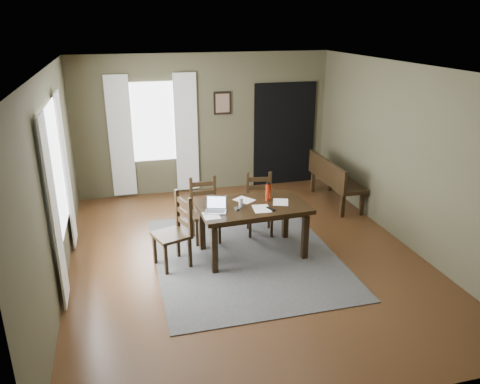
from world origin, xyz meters
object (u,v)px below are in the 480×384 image
object	(u,v)px
laptop	(216,207)
water_bottle	(268,192)
chair_back_right	(260,205)
dining_table	(253,211)
bench	(333,177)
chair_end	(175,232)
chair_back_left	(205,210)

from	to	relation	value
laptop	water_bottle	xyz separation A→B (m)	(0.83, 0.22, 0.08)
chair_back_right	water_bottle	world-z (taller)	water_bottle
dining_table	water_bottle	xyz separation A→B (m)	(0.27, 0.14, 0.22)
bench	water_bottle	world-z (taller)	water_bottle
chair_end	chair_back_right	xyz separation A→B (m)	(1.46, 0.74, -0.03)
dining_table	bench	world-z (taller)	bench
chair_back_left	chair_back_right	distance (m)	0.90
chair_back_right	bench	bearing A→B (deg)	37.34
chair_back_right	bench	xyz separation A→B (m)	(1.70, 0.87, 0.04)
chair_end	chair_back_right	bearing A→B (deg)	98.03
bench	laptop	world-z (taller)	laptop
bench	dining_table	bearing A→B (deg)	127.94
water_bottle	chair_back_right	bearing A→B (deg)	85.00
water_bottle	chair_end	bearing A→B (deg)	-173.15
dining_table	chair_end	world-z (taller)	chair_end
dining_table	laptop	distance (m)	0.58
chair_end	bench	world-z (taller)	chair_end
laptop	water_bottle	bearing A→B (deg)	33.01
laptop	chair_back_left	bearing A→B (deg)	109.81
chair_end	chair_back_right	distance (m)	1.63
chair_back_right	bench	size ratio (longest dim) A/B	0.63
dining_table	chair_back_left	xyz separation A→B (m)	(-0.58, 0.67, -0.20)
chair_back_right	laptop	xyz separation A→B (m)	(-0.88, -0.79, 0.36)
dining_table	water_bottle	bearing A→B (deg)	23.87
chair_back_right	water_bottle	size ratio (longest dim) A/B	3.51
bench	water_bottle	size ratio (longest dim) A/B	5.53
chair_end	chair_back_right	world-z (taller)	chair_end
chair_back_right	laptop	size ratio (longest dim) A/B	2.78
chair_back_left	dining_table	bearing A→B (deg)	-49.60
dining_table	bench	bearing A→B (deg)	35.10
chair_back_left	bench	distance (m)	2.75
dining_table	chair_back_left	bearing A→B (deg)	127.64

